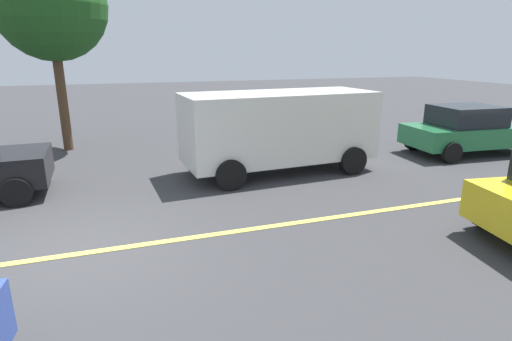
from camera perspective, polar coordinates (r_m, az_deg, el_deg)
ground_plane at (r=7.58m, az=-23.83°, el=-10.66°), size 80.00×80.00×0.00m
lane_marking_centre at (r=7.83m, az=-1.27°, el=-8.24°), size 28.00×0.16×0.01m
white_van at (r=11.31m, az=3.34°, el=6.09°), size 5.31×2.51×2.20m
car_green_mid_road at (r=15.12m, az=27.37°, el=5.06°), size 4.21×2.29×1.58m
tree_left_verge at (r=15.28m, az=-26.67°, el=19.79°), size 3.46×3.46×6.38m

